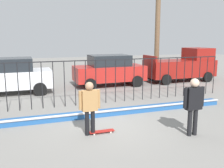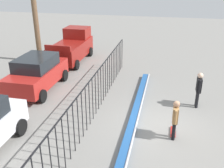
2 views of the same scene
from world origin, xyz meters
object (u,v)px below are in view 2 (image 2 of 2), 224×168
at_px(parked_car_red, 37,73).
at_px(pickup_truck, 72,47).
at_px(skateboarder, 175,117).
at_px(camera_operator, 199,87).
at_px(skateboard, 173,132).

bearing_deg(parked_car_red, pickup_truck, 0.87).
xyz_separation_m(skateboarder, parked_car_red, (3.19, 7.43, -0.02)).
bearing_deg(pickup_truck, camera_operator, -124.55).
distance_m(camera_operator, pickup_truck, 10.12).
height_order(skateboarder, pickup_truck, pickup_truck).
bearing_deg(pickup_truck, parked_car_red, 178.06).
relative_size(camera_operator, pickup_truck, 0.38).
bearing_deg(skateboarder, pickup_truck, 21.43).
bearing_deg(pickup_truck, skateboarder, -140.33).
bearing_deg(camera_operator, skateboarder, -6.51).
relative_size(camera_operator, parked_car_red, 0.41).
distance_m(skateboard, pickup_truck, 11.00).
distance_m(skateboarder, parked_car_red, 8.09).
height_order(camera_operator, parked_car_red, parked_car_red).
relative_size(skateboarder, skateboard, 2.07).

